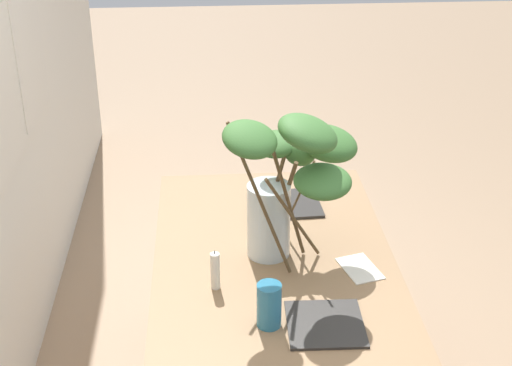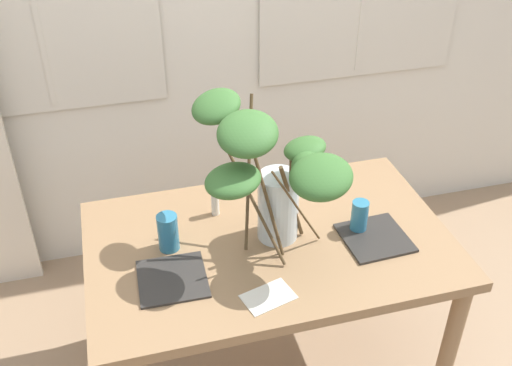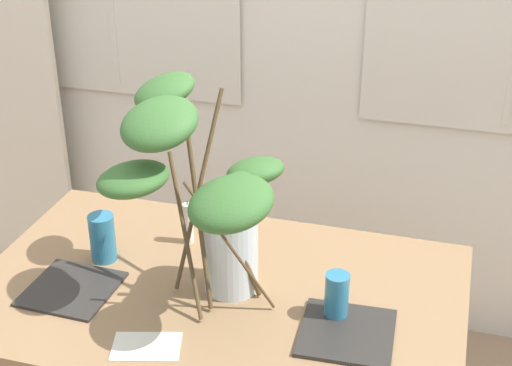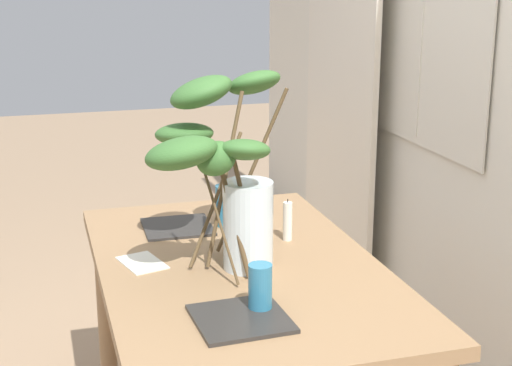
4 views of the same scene
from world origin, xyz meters
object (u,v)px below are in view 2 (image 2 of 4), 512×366
object	(u,v)px
vase_with_branches	(274,176)
pillar_candle	(215,200)
dining_table	(269,259)
plate_square_left	(172,279)
drinking_glass_blue_left	(168,232)
drinking_glass_blue_right	(359,217)
plate_square_right	(375,238)

from	to	relation	value
vase_with_branches	pillar_candle	bearing A→B (deg)	121.47
dining_table	vase_with_branches	xyz separation A→B (m)	(-0.00, -0.05, 0.42)
vase_with_branches	plate_square_left	bearing A→B (deg)	-169.61
drinking_glass_blue_left	drinking_glass_blue_right	bearing A→B (deg)	-6.93
vase_with_branches	pillar_candle	size ratio (longest dim) A/B	4.21
pillar_candle	plate_square_right	bearing A→B (deg)	-29.56
drinking_glass_blue_right	plate_square_left	world-z (taller)	drinking_glass_blue_right
drinking_glass_blue_left	plate_square_left	size ratio (longest dim) A/B	0.62
drinking_glass_blue_left	pillar_candle	size ratio (longest dim) A/B	1.01
drinking_glass_blue_left	dining_table	bearing A→B (deg)	-8.00
drinking_glass_blue_right	plate_square_left	bearing A→B (deg)	-173.28
drinking_glass_blue_left	plate_square_right	xyz separation A→B (m)	(0.77, -0.16, -0.07)
vase_with_branches	drinking_glass_blue_left	world-z (taller)	vase_with_branches
drinking_glass_blue_left	plate_square_left	bearing A→B (deg)	-95.20
drinking_glass_blue_left	plate_square_left	xyz separation A→B (m)	(-0.02, -0.18, -0.07)
drinking_glass_blue_right	pillar_candle	xyz separation A→B (m)	(-0.52, 0.25, 0.00)
dining_table	drinking_glass_blue_right	bearing A→B (deg)	-5.77
dining_table	pillar_candle	distance (m)	0.32
drinking_glass_blue_right	plate_square_right	size ratio (longest dim) A/B	0.56
dining_table	pillar_candle	world-z (taller)	pillar_candle
vase_with_branches	pillar_candle	world-z (taller)	vase_with_branches
dining_table	plate_square_left	size ratio (longest dim) A/B	5.79
dining_table	plate_square_right	xyz separation A→B (m)	(0.40, -0.10, 0.10)
dining_table	drinking_glass_blue_right	xyz separation A→B (m)	(0.35, -0.04, 0.16)
drinking_glass_blue_right	plate_square_right	distance (m)	0.10
pillar_candle	dining_table	bearing A→B (deg)	-52.45
drinking_glass_blue_right	pillar_candle	bearing A→B (deg)	154.11
vase_with_branches	drinking_glass_blue_right	world-z (taller)	vase_with_branches
plate_square_right	pillar_candle	bearing A→B (deg)	150.44
dining_table	drinking_glass_blue_left	world-z (taller)	drinking_glass_blue_left
vase_with_branches	plate_square_left	world-z (taller)	vase_with_branches
dining_table	plate_square_left	bearing A→B (deg)	-162.61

